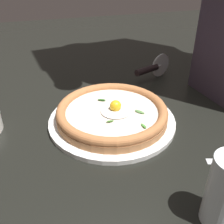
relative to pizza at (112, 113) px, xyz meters
name	(u,v)px	position (x,y,z in m)	size (l,w,h in m)	color
ground_plane	(126,131)	(-0.03, 0.03, -0.05)	(2.40, 2.40, 0.03)	black
pizza_plate	(112,120)	(0.00, 0.00, -0.02)	(0.33, 0.33, 0.01)	white
pizza	(112,113)	(0.00, 0.00, 0.00)	(0.29, 0.29, 0.05)	#B37547
pizza_cutter	(151,68)	(-0.20, -0.22, 0.01)	(0.14, 0.07, 0.08)	silver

